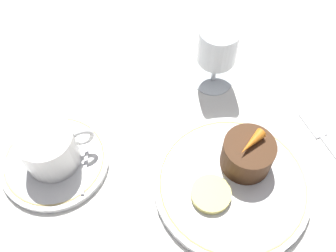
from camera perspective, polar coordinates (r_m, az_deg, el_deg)
name	(u,v)px	position (r m, az deg, el deg)	size (l,w,h in m)	color
ground_plane	(230,161)	(0.61, 9.02, -5.07)	(3.00, 3.00, 0.00)	white
dinner_plate	(232,184)	(0.58, 9.27, -8.36)	(0.23, 0.23, 0.01)	white
saucer	(55,160)	(0.62, -16.08, -4.83)	(0.16, 0.16, 0.01)	white
coffee_cup	(49,148)	(0.59, -16.87, -3.01)	(0.11, 0.08, 0.07)	white
spoon	(87,152)	(0.61, -11.69, -3.73)	(0.05, 0.11, 0.00)	silver
wine_glass	(217,49)	(0.64, 7.18, 10.98)	(0.07, 0.07, 0.12)	silver
fork	(332,149)	(0.66, 22.68, -3.11)	(0.03, 0.20, 0.01)	silver
dessert_cake	(247,154)	(0.57, 11.45, -4.05)	(0.07, 0.07, 0.05)	#4C2D19
carrot_garnish	(251,143)	(0.54, 12.02, -2.39)	(0.05, 0.03, 0.02)	orange
pineapple_slice	(211,194)	(0.56, 6.24, -9.80)	(0.06, 0.06, 0.01)	#EFE075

